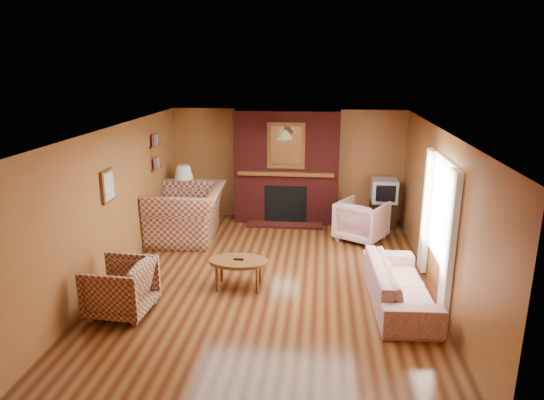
# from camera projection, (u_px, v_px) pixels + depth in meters

# --- Properties ---
(floor) EXTENTS (6.50, 6.50, 0.00)m
(floor) POSITION_uv_depth(u_px,v_px,m) (272.00, 279.00, 7.79)
(floor) COLOR #401A0D
(floor) RESTS_ON ground
(ceiling) EXTENTS (6.50, 6.50, 0.00)m
(ceiling) POSITION_uv_depth(u_px,v_px,m) (272.00, 129.00, 7.13)
(ceiling) COLOR silver
(ceiling) RESTS_ON wall_back
(wall_back) EXTENTS (6.50, 0.00, 6.50)m
(wall_back) POSITION_uv_depth(u_px,v_px,m) (288.00, 165.00, 10.57)
(wall_back) COLOR #9B6230
(wall_back) RESTS_ON floor
(wall_front) EXTENTS (6.50, 0.00, 6.50)m
(wall_front) POSITION_uv_depth(u_px,v_px,m) (234.00, 311.00, 4.35)
(wall_front) COLOR #9B6230
(wall_front) RESTS_ON floor
(wall_left) EXTENTS (0.00, 6.50, 6.50)m
(wall_left) POSITION_uv_depth(u_px,v_px,m) (116.00, 203.00, 7.71)
(wall_left) COLOR #9B6230
(wall_left) RESTS_ON floor
(wall_right) EXTENTS (0.00, 6.50, 6.50)m
(wall_right) POSITION_uv_depth(u_px,v_px,m) (439.00, 212.00, 7.21)
(wall_right) COLOR #9B6230
(wall_right) RESTS_ON floor
(fireplace) EXTENTS (2.20, 0.82, 2.40)m
(fireplace) POSITION_uv_depth(u_px,v_px,m) (287.00, 168.00, 10.32)
(fireplace) COLOR #48120F
(fireplace) RESTS_ON floor
(window_right) EXTENTS (0.10, 1.85, 2.00)m
(window_right) POSITION_uv_depth(u_px,v_px,m) (438.00, 221.00, 7.04)
(window_right) COLOR beige
(window_right) RESTS_ON wall_right
(bookshelf) EXTENTS (0.09, 0.55, 0.71)m
(bookshelf) POSITION_uv_depth(u_px,v_px,m) (157.00, 153.00, 9.39)
(bookshelf) COLOR brown
(bookshelf) RESTS_ON wall_left
(botanical_print) EXTENTS (0.05, 0.40, 0.50)m
(botanical_print) POSITION_uv_depth(u_px,v_px,m) (108.00, 186.00, 7.32)
(botanical_print) COLOR brown
(botanical_print) RESTS_ON wall_left
(pendant_light) EXTENTS (0.36, 0.36, 0.48)m
(pendant_light) POSITION_uv_depth(u_px,v_px,m) (284.00, 134.00, 9.44)
(pendant_light) COLOR black
(pendant_light) RESTS_ON ceiling
(plaid_loveseat) EXTENTS (1.49, 1.67, 1.03)m
(plaid_loveseat) POSITION_uv_depth(u_px,v_px,m) (187.00, 213.00, 9.46)
(plaid_loveseat) COLOR maroon
(plaid_loveseat) RESTS_ON floor
(plaid_armchair) EXTENTS (0.88, 0.86, 0.76)m
(plaid_armchair) POSITION_uv_depth(u_px,v_px,m) (120.00, 288.00, 6.63)
(plaid_armchair) COLOR maroon
(plaid_armchair) RESTS_ON floor
(floral_sofa) EXTENTS (0.90, 2.07, 0.59)m
(floral_sofa) POSITION_uv_depth(u_px,v_px,m) (399.00, 284.00, 6.92)
(floral_sofa) COLOR beige
(floral_sofa) RESTS_ON floor
(floral_armchair) EXTENTS (1.16, 1.17, 0.79)m
(floral_armchair) POSITION_uv_depth(u_px,v_px,m) (362.00, 221.00, 9.39)
(floral_armchair) COLOR beige
(floral_armchair) RESTS_ON floor
(coffee_table) EXTENTS (0.92, 0.57, 0.47)m
(coffee_table) POSITION_uv_depth(u_px,v_px,m) (239.00, 263.00, 7.39)
(coffee_table) COLOR brown
(coffee_table) RESTS_ON floor
(side_table) EXTENTS (0.52, 0.52, 0.65)m
(side_table) POSITION_uv_depth(u_px,v_px,m) (186.00, 211.00, 10.25)
(side_table) COLOR brown
(side_table) RESTS_ON floor
(table_lamp) EXTENTS (0.39, 0.39, 0.65)m
(table_lamp) POSITION_uv_depth(u_px,v_px,m) (184.00, 179.00, 10.06)
(table_lamp) COLOR silver
(table_lamp) RESTS_ON side_table
(tv_stand) EXTENTS (0.54, 0.50, 0.56)m
(tv_stand) POSITION_uv_depth(u_px,v_px,m) (383.00, 214.00, 10.18)
(tv_stand) COLOR black
(tv_stand) RESTS_ON floor
(crt_tv) EXTENTS (0.52, 0.52, 0.47)m
(crt_tv) POSITION_uv_depth(u_px,v_px,m) (384.00, 190.00, 10.04)
(crt_tv) COLOR #A9ABB1
(crt_tv) RESTS_ON tv_stand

